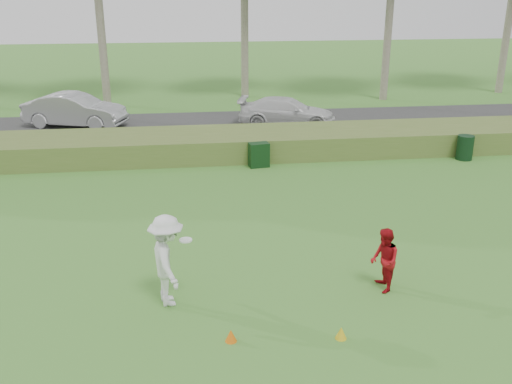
{
  "coord_description": "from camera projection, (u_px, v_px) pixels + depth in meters",
  "views": [
    {
      "loc": [
        -1.8,
        -9.82,
        6.38
      ],
      "look_at": [
        0.0,
        4.0,
        1.3
      ],
      "focal_mm": 40.0,
      "sensor_mm": 36.0,
      "label": 1
    }
  ],
  "objects": [
    {
      "name": "player_red",
      "position": [
        384.0,
        260.0,
        12.42
      ],
      "size": [
        0.58,
        0.72,
        1.45
      ],
      "primitive_type": "imported",
      "rotation": [
        0.0,
        0.0,
        -1.61
      ],
      "color": "#9D0D14",
      "rests_on": "ground"
    },
    {
      "name": "player_white",
      "position": [
        167.0,
        260.0,
        11.82
      ],
      "size": [
        1.03,
        1.41,
        1.99
      ],
      "rotation": [
        0.0,
        0.0,
        1.78
      ],
      "color": "white",
      "rests_on": "ground"
    },
    {
      "name": "trash_bin",
      "position": [
        465.0,
        148.0,
        21.97
      ],
      "size": [
        0.7,
        0.7,
        0.94
      ],
      "primitive_type": "cylinder",
      "rotation": [
        0.0,
        0.0,
        -0.12
      ],
      "color": "black",
      "rests_on": "ground"
    },
    {
      "name": "car_right",
      "position": [
        287.0,
        112.0,
        26.95
      ],
      "size": [
        4.88,
        2.98,
        1.32
      ],
      "primitive_type": "imported",
      "rotation": [
        0.0,
        0.0,
        1.3
      ],
      "color": "silver",
      "rests_on": "park_road"
    },
    {
      "name": "reed_strip",
      "position": [
        230.0,
        144.0,
        22.58
      ],
      "size": [
        80.0,
        3.0,
        0.9
      ],
      "primitive_type": "cube",
      "color": "#4D6729",
      "rests_on": "ground"
    },
    {
      "name": "cone_orange",
      "position": [
        231.0,
        336.0,
        10.79
      ],
      "size": [
        0.23,
        0.23,
        0.25
      ],
      "primitive_type": "cone",
      "color": "orange",
      "rests_on": "ground"
    },
    {
      "name": "ground",
      "position": [
        281.0,
        319.0,
        11.55
      ],
      "size": [
        120.0,
        120.0,
        0.0
      ],
      "primitive_type": "plane",
      "color": "#367527",
      "rests_on": "ground"
    },
    {
      "name": "car_mid",
      "position": [
        75.0,
        110.0,
        26.77
      ],
      "size": [
        5.0,
        3.0,
        1.56
      ],
      "primitive_type": "imported",
      "rotation": [
        0.0,
        0.0,
        1.26
      ],
      "color": "#BCBCC0",
      "rests_on": "park_road"
    },
    {
      "name": "cone_yellow",
      "position": [
        341.0,
        333.0,
        10.88
      ],
      "size": [
        0.22,
        0.22,
        0.25
      ],
      "primitive_type": "cone",
      "color": "gold",
      "rests_on": "ground"
    },
    {
      "name": "park_road",
      "position": [
        221.0,
        125.0,
        27.38
      ],
      "size": [
        80.0,
        6.0,
        0.06
      ],
      "primitive_type": "cube",
      "color": "#2D2D2D",
      "rests_on": "ground"
    },
    {
      "name": "utility_cabinet",
      "position": [
        259.0,
        155.0,
        21.09
      ],
      "size": [
        0.78,
        0.56,
        0.91
      ],
      "primitive_type": "cube",
      "rotation": [
        0.0,
        0.0,
        0.15
      ],
      "color": "black",
      "rests_on": "ground"
    }
  ]
}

